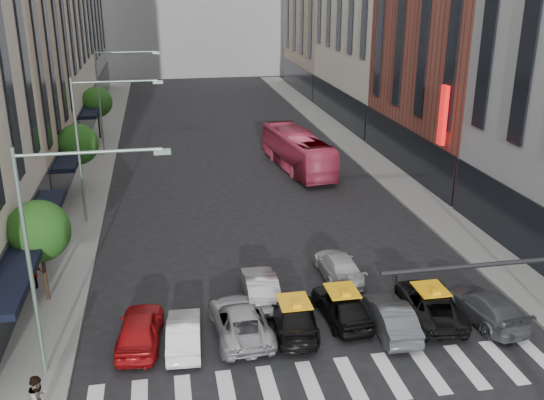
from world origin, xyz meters
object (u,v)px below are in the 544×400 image
taxi_left (294,316)px  bus (297,151)px  car_red (140,328)px  streetlamp_mid (93,131)px  taxi_center (342,306)px  streetlamp_near (53,234)px  pedestrian_far (33,274)px  car_white_front (184,333)px  pedestrian_near (39,400)px  streetlamp_far (110,88)px

taxi_left → bus: (5.52, 23.50, 0.87)m
car_red → taxi_left: size_ratio=0.92×
streetlamp_mid → taxi_center: bearing=-50.9°
streetlamp_near → bus: size_ratio=0.81×
bus → pedestrian_far: 24.78m
car_white_front → taxi_center: 7.13m
pedestrian_far → bus: bearing=-151.0°
streetlamp_mid → taxi_left: streetlamp_mid is taller
streetlamp_near → taxi_center: size_ratio=2.10×
car_white_front → taxi_left: 4.82m
streetlamp_mid → pedestrian_near: 19.65m
pedestrian_far → streetlamp_far: bearing=-112.5°
streetlamp_far → taxi_left: (9.25, -30.57, -5.22)m
car_red → taxi_center: bearing=-172.2°
streetlamp_near → pedestrian_far: (-2.56, 7.23, -4.99)m
streetlamp_far → streetlamp_mid: bearing=-90.0°
pedestrian_near → car_white_front: bearing=-31.5°
pedestrian_far → car_white_front: bearing=121.8°
taxi_left → bus: 24.16m
car_red → pedestrian_near: pedestrian_near is taller
streetlamp_mid → taxi_center: size_ratio=2.10×
taxi_left → taxi_center: taxi_center is taller
streetlamp_far → bus: streetlamp_far is taller
streetlamp_mid → taxi_center: 18.99m
taxi_center → bus: 23.34m
streetlamp_near → taxi_center: bearing=9.0°
pedestrian_near → pedestrian_far: bearing=30.7°
streetlamp_mid → pedestrian_near: (-0.57, -19.05, -4.80)m
pedestrian_near → streetlamp_near: bearing=9.1°
taxi_center → streetlamp_near: bearing=3.9°
taxi_center → pedestrian_far: bearing=-26.0°
car_red → bus: bus is taller
streetlamp_far → bus: 16.95m
car_white_front → taxi_center: (7.08, 0.83, 0.09)m
streetlamp_near → pedestrian_far: bearing=109.5°
streetlamp_far → taxi_left: bearing=-73.2°
streetlamp_far → bus: bearing=-25.6°
taxi_left → car_red: bearing=5.9°
streetlamp_mid → taxi_left: 18.03m
pedestrian_far → taxi_left: bearing=137.3°
car_white_front → pedestrian_far: (-7.01, 6.24, 0.27)m
streetlamp_far → car_red: size_ratio=2.07×
streetlamp_far → car_white_front: (4.45, -31.01, -5.26)m
pedestrian_near → bus: bearing=-9.0°
streetlamp_near → pedestrian_far: size_ratio=5.86×
car_white_front → taxi_left: (4.80, 0.43, 0.04)m
taxi_left → pedestrian_near: bearing=31.3°
car_red → pedestrian_far: 7.72m
streetlamp_near → car_white_front: size_ratio=2.30×
streetlamp_mid → streetlamp_far: same height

